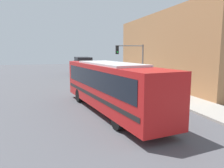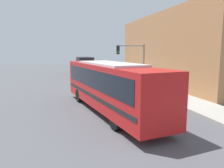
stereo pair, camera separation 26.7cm
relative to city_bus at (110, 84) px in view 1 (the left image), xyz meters
name	(u,v)px [view 1 (the left image)]	position (x,y,z in m)	size (l,w,h in m)	color
ground_plane	(130,117)	(0.89, -1.52, -1.97)	(120.00, 120.00, 0.00)	#515156
sidewalk	(121,77)	(6.87, 18.48, -1.89)	(2.98, 70.00, 0.16)	#A8A399
building_facade	(174,50)	(11.36, 10.74, 2.36)	(6.00, 22.52, 8.66)	#B27A4C
city_bus	(110,84)	(0.00, 0.00, 0.00)	(4.36, 12.39, 3.39)	red
delivery_truck	(82,65)	(1.66, 25.04, -0.28)	(2.46, 7.48, 3.11)	black
fire_hydrant	(176,96)	(5.99, 1.38, -1.45)	(0.23, 0.31, 0.73)	red
traffic_light_pole	(133,58)	(4.94, 8.54, 1.46)	(3.28, 0.35, 4.72)	slate
parking_meter	(139,78)	(5.99, 9.27, -0.90)	(0.14, 0.14, 1.35)	slate
pedestrian_near_corner	(171,86)	(6.49, 3.08, -0.90)	(0.34, 0.34, 1.77)	#47382D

